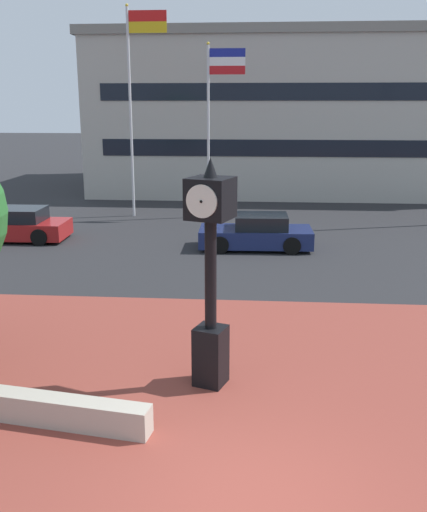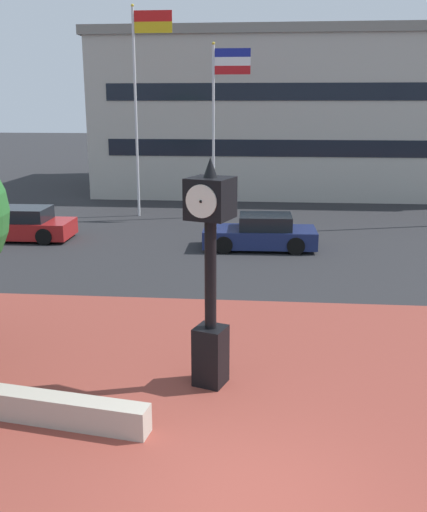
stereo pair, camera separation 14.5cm
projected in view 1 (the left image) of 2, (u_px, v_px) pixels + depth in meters
The scene contains 9 objects.
ground_plane at pixel (252, 501), 7.94m from camera, with size 200.00×200.00×0.00m, color #262628.
plaza_brick_paving at pixel (253, 418), 10.03m from camera, with size 44.00×12.34×0.01m, color brown.
planter_wall at pixel (59, 411), 9.76m from camera, with size 3.20×0.40×0.50m, color #ADA393.
street_clock at pixel (211, 270), 10.70m from camera, with size 0.94×0.95×4.34m.
car_street_near at pixel (17, 226), 23.02m from camera, with size 4.11×2.03×1.28m.
car_street_far at pixel (257, 233), 21.66m from camera, with size 4.20×2.02×1.28m.
flagpole_primary at pixel (134, 94), 26.65m from camera, with size 1.84×0.14×9.53m.
flagpole_secondary at pixel (213, 113), 26.59m from camera, with size 1.73×0.14×7.91m.
civic_building at pixel (294, 113), 37.38m from camera, with size 24.40×13.99×9.28m.
Camera 1 is at (0.01, -6.85, 5.25)m, focal length 40.84 mm.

